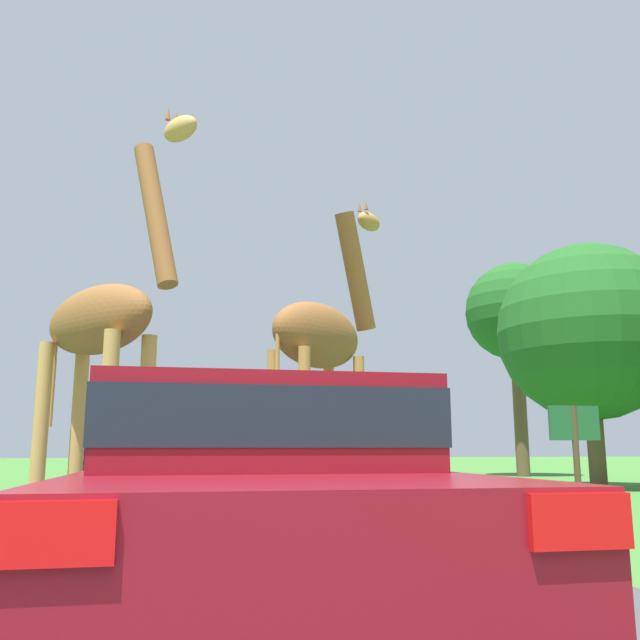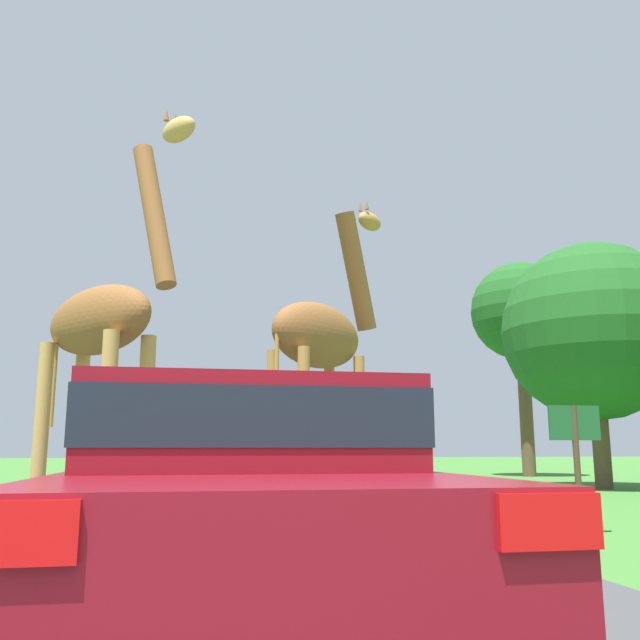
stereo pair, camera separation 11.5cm
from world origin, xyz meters
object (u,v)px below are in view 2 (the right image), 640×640
(car_queue_left, at_px, (118,458))
(giraffe_companion, at_px, (102,336))
(giraffe_near_road, at_px, (323,342))
(sign_post, at_px, (576,444))
(tree_right_cluster, at_px, (593,331))
(car_lead_maroon, at_px, (241,505))
(car_far_ahead, at_px, (226,455))
(tree_centre_back, at_px, (520,313))
(car_queue_right, at_px, (208,460))

(car_queue_left, bearing_deg, giraffe_companion, -85.81)
(giraffe_near_road, height_order, car_queue_left, giraffe_near_road)
(car_queue_left, distance_m, sign_post, 17.37)
(giraffe_companion, xyz_separation_m, tree_right_cluster, (12.13, 7.79, 1.77))
(giraffe_companion, relative_size, car_queue_left, 1.10)
(car_queue_left, distance_m, tree_right_cluster, 15.38)
(giraffe_near_road, distance_m, sign_post, 3.70)
(tree_right_cluster, bearing_deg, sign_post, -124.84)
(car_lead_maroon, height_order, car_far_ahead, car_far_ahead)
(car_far_ahead, xyz_separation_m, tree_right_cluster, (9.45, -10.63, 3.47))
(car_queue_left, distance_m, tree_centre_back, 16.19)
(car_queue_right, height_order, car_far_ahead, car_far_ahead)
(car_queue_left, height_order, car_far_ahead, car_far_ahead)
(giraffe_near_road, relative_size, car_lead_maroon, 1.25)
(car_far_ahead, bearing_deg, car_queue_left, -136.18)
(car_far_ahead, xyz_separation_m, tree_centre_back, (11.39, -2.89, 5.59))
(tree_centre_back, relative_size, sign_post, 5.25)
(tree_right_cluster, bearing_deg, giraffe_near_road, -141.85)
(giraffe_near_road, relative_size, tree_centre_back, 0.61)
(giraffe_companion, relative_size, car_lead_maroon, 1.28)
(giraffe_near_road, xyz_separation_m, car_queue_left, (-4.14, 14.15, -1.87))
(car_far_ahead, distance_m, tree_right_cluster, 14.64)
(car_far_ahead, distance_m, sign_post, 19.75)
(car_lead_maroon, distance_m, sign_post, 6.09)
(tree_centre_back, bearing_deg, tree_right_cluster, -104.03)
(tree_right_cluster, bearing_deg, giraffe_companion, -147.30)
(car_lead_maroon, distance_m, car_queue_right, 15.21)
(car_lead_maroon, relative_size, tree_right_cluster, 0.60)
(car_lead_maroon, bearing_deg, car_queue_left, 97.22)
(car_lead_maroon, bearing_deg, car_queue_right, 88.99)
(giraffe_near_road, relative_size, car_queue_left, 1.08)
(giraffe_companion, height_order, car_lead_maroon, giraffe_companion)
(giraffe_near_road, distance_m, giraffe_companion, 3.12)
(car_queue_right, relative_size, sign_post, 2.64)
(giraffe_companion, bearing_deg, giraffe_near_road, 153.18)
(car_queue_right, xyz_separation_m, sign_post, (4.27, -11.15, 0.37))
(car_lead_maroon, xyz_separation_m, tree_right_cluster, (10.69, 12.90, 3.51))
(giraffe_near_road, xyz_separation_m, giraffe_companion, (-3.05, -0.66, -0.11))
(car_lead_maroon, distance_m, tree_centre_back, 24.83)
(car_lead_maroon, xyz_separation_m, car_queue_left, (-2.52, 19.91, -0.03))
(giraffe_companion, bearing_deg, car_queue_left, -124.77)
(car_lead_maroon, distance_m, car_far_ahead, 23.56)
(tree_right_cluster, bearing_deg, car_queue_left, 152.03)
(giraffe_companion, bearing_deg, car_queue_right, -138.54)
(tree_right_cluster, bearing_deg, car_lead_maroon, -129.67)
(car_queue_right, bearing_deg, sign_post, -69.05)
(car_queue_right, bearing_deg, car_lead_maroon, -91.01)
(giraffe_companion, bearing_deg, sign_post, 131.02)
(car_lead_maroon, bearing_deg, giraffe_companion, 105.72)
(giraffe_companion, distance_m, car_far_ahead, 18.69)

